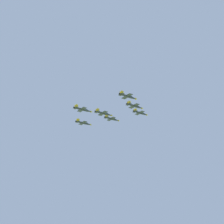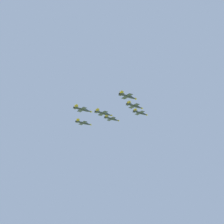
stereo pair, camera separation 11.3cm
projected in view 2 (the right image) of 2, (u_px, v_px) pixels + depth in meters
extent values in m
ellipsoid|color=#2D3338|center=(140.00, 113.00, 266.49)|extent=(9.18, 11.73, 1.71)
cone|color=gold|center=(147.00, 115.00, 270.36)|extent=(2.18, 2.23, 1.45)
ellipsoid|color=#334751|center=(143.00, 113.00, 268.28)|extent=(2.37, 2.59, 0.99)
cube|color=#2D3338|center=(140.00, 113.00, 266.11)|extent=(9.44, 8.02, 0.17)
cube|color=gold|center=(136.00, 115.00, 269.35)|extent=(2.14, 2.60, 0.20)
cube|color=gold|center=(143.00, 111.00, 262.91)|extent=(2.14, 2.60, 0.20)
cube|color=#2D3338|center=(135.00, 111.00, 263.58)|extent=(4.90, 4.36, 0.17)
cube|color=gold|center=(135.00, 111.00, 264.85)|extent=(1.30, 1.67, 2.46)
cube|color=gold|center=(136.00, 110.00, 263.56)|extent=(1.30, 1.67, 2.46)
cylinder|color=black|center=(134.00, 111.00, 262.82)|extent=(1.52, 1.47, 1.19)
ellipsoid|color=#2D3338|center=(112.00, 119.00, 267.09)|extent=(8.98, 11.41, 1.66)
cone|color=gold|center=(119.00, 121.00, 270.88)|extent=(2.12, 2.17, 1.41)
ellipsoid|color=#334751|center=(115.00, 119.00, 268.84)|extent=(2.31, 2.52, 0.97)
cube|color=#2D3338|center=(111.00, 119.00, 266.72)|extent=(9.19, 7.84, 0.17)
cube|color=gold|center=(108.00, 120.00, 269.86)|extent=(2.09, 2.53, 0.20)
cube|color=gold|center=(114.00, 117.00, 263.61)|extent=(2.09, 2.53, 0.20)
cube|color=#2D3338|center=(106.00, 118.00, 264.24)|extent=(4.77, 4.26, 0.17)
cube|color=gold|center=(106.00, 117.00, 265.47)|extent=(1.27, 1.62, 2.40)
cube|color=gold|center=(107.00, 116.00, 264.22)|extent=(1.27, 1.62, 2.40)
cylinder|color=black|center=(105.00, 117.00, 263.50)|extent=(1.48, 1.43, 1.16)
ellipsoid|color=#2D3338|center=(135.00, 106.00, 244.11)|extent=(9.41, 12.04, 1.75)
cone|color=gold|center=(142.00, 108.00, 248.07)|extent=(2.23, 2.29, 1.49)
ellipsoid|color=#334751|center=(138.00, 106.00, 245.93)|extent=(2.43, 2.66, 1.02)
cube|color=#2D3338|center=(134.00, 106.00, 243.71)|extent=(9.70, 8.23, 0.17)
cube|color=gold|center=(130.00, 108.00, 247.04)|extent=(2.20, 2.67, 0.21)
cube|color=gold|center=(138.00, 104.00, 240.43)|extent=(2.20, 2.67, 0.21)
cube|color=#2D3338|center=(129.00, 104.00, 241.12)|extent=(5.03, 4.47, 0.17)
cube|color=gold|center=(128.00, 103.00, 242.42)|extent=(1.33, 1.71, 2.53)
cube|color=gold|center=(130.00, 102.00, 241.10)|extent=(1.33, 1.71, 2.53)
cylinder|color=black|center=(127.00, 104.00, 240.35)|extent=(1.56, 1.51, 1.22)
ellipsoid|color=#2D3338|center=(84.00, 123.00, 268.30)|extent=(9.13, 11.84, 1.71)
cone|color=gold|center=(91.00, 125.00, 272.14)|extent=(2.18, 2.24, 1.46)
ellipsoid|color=#334751|center=(87.00, 123.00, 270.07)|extent=(2.37, 2.61, 1.00)
cube|color=#2D3338|center=(83.00, 123.00, 267.92)|extent=(9.51, 8.00, 0.17)
cube|color=gold|center=(80.00, 125.00, 271.19)|extent=(2.13, 2.62, 0.21)
cube|color=gold|center=(85.00, 121.00, 264.69)|extent=(2.13, 2.62, 0.21)
cube|color=#2D3338|center=(78.00, 122.00, 265.41)|extent=(4.93, 4.36, 0.17)
cube|color=gold|center=(77.00, 121.00, 266.69)|extent=(1.29, 1.68, 2.47)
cube|color=gold|center=(78.00, 120.00, 265.39)|extent=(1.29, 1.68, 2.47)
cylinder|color=black|center=(76.00, 121.00, 264.66)|extent=(1.53, 1.47, 1.20)
ellipsoid|color=#2D3338|center=(128.00, 96.00, 222.11)|extent=(9.04, 11.64, 1.69)
cone|color=gold|center=(136.00, 99.00, 225.92)|extent=(2.15, 2.21, 1.43)
ellipsoid|color=#334751|center=(131.00, 97.00, 223.86)|extent=(2.34, 2.57, 0.98)
cube|color=#2D3338|center=(127.00, 96.00, 221.74)|extent=(9.36, 7.91, 0.17)
cube|color=gold|center=(123.00, 98.00, 224.95)|extent=(2.11, 2.57, 0.20)
cube|color=gold|center=(131.00, 94.00, 218.56)|extent=(2.11, 2.57, 0.20)
cube|color=#2D3338|center=(121.00, 94.00, 219.25)|extent=(4.86, 4.30, 0.17)
cube|color=gold|center=(121.00, 93.00, 220.50)|extent=(1.28, 1.65, 2.44)
cube|color=gold|center=(122.00, 92.00, 219.23)|extent=(1.28, 1.65, 2.44)
cylinder|color=black|center=(120.00, 94.00, 218.51)|extent=(1.51, 1.45, 1.18)
ellipsoid|color=#2D3338|center=(104.00, 113.00, 244.42)|extent=(9.05, 12.06, 1.73)
cone|color=gold|center=(112.00, 116.00, 248.20)|extent=(2.19, 2.26, 1.47)
ellipsoid|color=#334751|center=(107.00, 114.00, 246.17)|extent=(2.38, 2.63, 1.01)
cube|color=#2D3338|center=(103.00, 113.00, 244.04)|extent=(9.66, 7.98, 0.17)
cube|color=gold|center=(100.00, 115.00, 247.38)|extent=(2.12, 2.66, 0.21)
cube|color=gold|center=(106.00, 111.00, 240.74)|extent=(2.12, 2.66, 0.21)
cube|color=#2D3338|center=(97.00, 112.00, 241.58)|extent=(5.00, 4.35, 0.17)
cube|color=gold|center=(97.00, 111.00, 242.87)|extent=(1.28, 1.71, 2.50)
cube|color=gold|center=(98.00, 110.00, 241.54)|extent=(1.28, 1.71, 2.50)
cylinder|color=black|center=(95.00, 111.00, 240.84)|extent=(1.54, 1.48, 1.21)
ellipsoid|color=#2D3338|center=(83.00, 110.00, 234.64)|extent=(8.95, 11.83, 1.70)
cone|color=gold|center=(92.00, 112.00, 238.38)|extent=(2.16, 2.22, 1.45)
ellipsoid|color=#334751|center=(86.00, 110.00, 236.37)|extent=(2.34, 2.59, 0.99)
cube|color=#2D3338|center=(82.00, 110.00, 234.27)|extent=(9.49, 7.88, 0.17)
cube|color=gold|center=(79.00, 111.00, 237.54)|extent=(2.10, 2.61, 0.20)
cube|color=gold|center=(85.00, 107.00, 231.03)|extent=(2.10, 2.61, 0.20)
cube|color=#2D3338|center=(76.00, 108.00, 231.82)|extent=(4.91, 4.30, 0.17)
cube|color=gold|center=(76.00, 107.00, 233.09)|extent=(1.26, 1.68, 2.46)
cube|color=gold|center=(77.00, 106.00, 231.79)|extent=(1.26, 1.68, 2.46)
cylinder|color=black|center=(74.00, 107.00, 231.09)|extent=(1.52, 1.46, 1.19)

